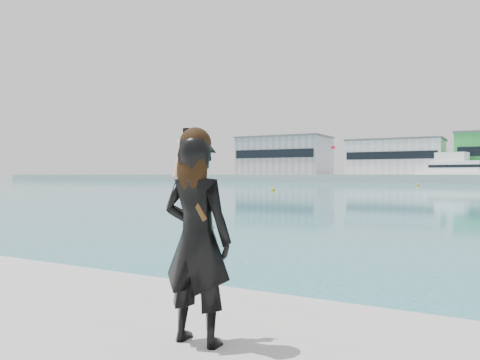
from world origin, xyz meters
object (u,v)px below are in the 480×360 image
at_px(motor_yacht, 459,172).
at_px(buoy_extra, 273,191).
at_px(woman, 197,233).
at_px(buoy_far, 417,186).

xyz_separation_m(motor_yacht, buoy_extra, (-16.97, -67.12, -2.68)).
relative_size(motor_yacht, woman, 12.30).
bearing_deg(buoy_far, buoy_extra, -109.15).
bearing_deg(buoy_extra, buoy_far, 70.85).
distance_m(motor_yacht, woman, 118.29).
bearing_deg(motor_yacht, woman, -72.85).
relative_size(motor_yacht, buoy_extra, 42.37).
bearing_deg(buoy_far, woman, -82.84).
bearing_deg(woman, buoy_far, -84.53).
height_order(buoy_extra, woman, woman).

